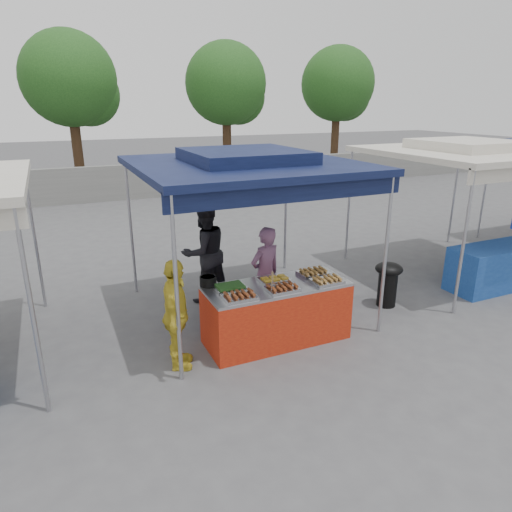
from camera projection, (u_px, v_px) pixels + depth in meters
name	position (u px, v px, depth m)	size (l,w,h in m)	color
ground_plane	(273.00, 336.00, 6.63)	(80.00, 80.00, 0.00)	#4F4F51
back_wall	(134.00, 182.00, 15.93)	(40.00, 0.25, 1.20)	slate
main_canopy	(246.00, 164.00, 6.71)	(3.20, 3.20, 2.57)	#A4A4AB
neighbor_stall_right	(480.00, 196.00, 8.37)	(3.20, 3.20, 2.57)	#A4A4AB
tree_1	(74.00, 83.00, 16.19)	(3.39, 3.30, 5.68)	#392515
tree_2	(229.00, 87.00, 18.40)	(3.34, 3.24, 5.57)	#392515
tree_3	(340.00, 87.00, 20.88)	(3.40, 3.31, 5.70)	#392515
vendor_table	(276.00, 313.00, 6.40)	(2.00, 0.80, 0.85)	#AA240F
food_tray_fl	(240.00, 297.00, 5.79)	(0.42, 0.30, 0.07)	#AFAFB4
food_tray_fm	(282.00, 289.00, 6.04)	(0.42, 0.30, 0.07)	#AFAFB4
food_tray_fr	(327.00, 281.00, 6.31)	(0.42, 0.30, 0.07)	#AFAFB4
food_tray_bl	(230.00, 288.00, 6.07)	(0.42, 0.30, 0.07)	#AFAFB4
food_tray_bm	(274.00, 280.00, 6.35)	(0.42, 0.30, 0.07)	#AFAFB4
food_tray_br	(313.00, 273.00, 6.60)	(0.42, 0.30, 0.07)	#AFAFB4
cooking_pot	(208.00, 281.00, 6.21)	(0.23, 0.23, 0.13)	black
skewer_cup	(273.00, 288.00, 6.02)	(0.08, 0.08, 0.10)	#A4A4AB
wok_burner	(388.00, 280.00, 7.51)	(0.45, 0.45, 0.75)	black
crate_left	(226.00, 314.00, 7.01)	(0.45, 0.32, 0.27)	navy
crate_right	(279.00, 304.00, 7.31)	(0.53, 0.37, 0.32)	navy
crate_stacked	(279.00, 286.00, 7.21)	(0.50, 0.35, 0.30)	navy
vendor_woman	(265.00, 274.00, 6.95)	(0.54, 0.36, 1.49)	#784C6D
helper_man	(205.00, 252.00, 7.60)	(0.83, 0.65, 1.71)	black
customer_person	(176.00, 315.00, 5.65)	(0.85, 0.35, 1.45)	gold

